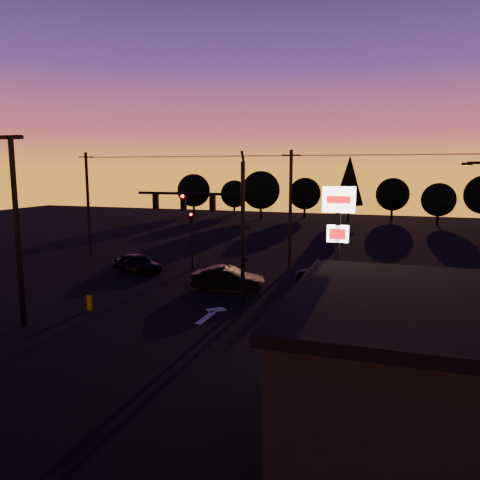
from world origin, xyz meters
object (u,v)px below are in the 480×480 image
Objects in this scene: parking_lot_light at (16,219)px; pylon_sign at (338,227)px; bollard at (89,303)px; traffic_signal_mast at (216,217)px; car_right at (326,274)px; suv_parked at (446,350)px; car_left at (138,263)px; secondary_signal at (192,232)px; car_mid at (228,279)px.

parking_lot_light reaches higher than pylon_sign.
parking_lot_light is 6.01m from bollard.
parking_lot_light is at bearing -136.63° from traffic_signal_mast.
suv_parked is at bearing 51.36° from car_right.
car_left is 13.77m from car_right.
traffic_signal_mast is at bearing 32.44° from bollard.
car_left is (-2.34, 9.05, 0.29)m from bollard.
car_mid is at bearing -46.66° from secondary_signal.
parking_lot_light is (-7.40, -6.99, 0.33)m from traffic_signal_mast.
bollard is 0.20× the size of car_left.
secondary_signal is 0.83× the size of suv_parked.
car_left is at bearing 67.11° from car_mid.
traffic_signal_mast is 9.25m from car_right.
car_right reaches higher than bollard.
suv_parked is at bearing -35.56° from pylon_sign.
car_right is (5.46, 6.11, -4.28)m from traffic_signal_mast.
car_right is at bearing -69.21° from car_left.
pylon_sign is at bearing 5.63° from bollard.
car_left is at bearing -146.71° from secondary_signal.
traffic_signal_mast is 13.72m from suv_parked.
parking_lot_light is 2.02× the size of car_right.
suv_parked is (4.61, -3.29, -4.19)m from pylon_sign.
traffic_signal_mast is at bearing 160.64° from pylon_sign.
bollard is at bearing -95.30° from secondary_signal.
pylon_sign reaches higher than secondary_signal.
secondary_signal is 21.37m from suv_parked.
pylon_sign reaches higher than bollard.
bollard is (1.45, 3.21, -4.87)m from parking_lot_light.
traffic_signal_mast is 2.10× the size of car_left.
parking_lot_light reaches higher than suv_parked.
parking_lot_light is 2.23× the size of car_left.
bollard is at bearing 65.65° from parking_lot_light.
parking_lot_light reaches higher than traffic_signal_mast.
pylon_sign is at bearing 17.23° from parking_lot_light.
suv_parked is (11.92, -8.31, -0.02)m from car_mid.
car_mid is at bearing -33.99° from car_right.
car_right is (11.41, 9.89, 0.25)m from bollard.
car_left reaches higher than bollard.
suv_parked is (19.11, 1.20, -4.54)m from parking_lot_light.
parking_lot_light is 11.35× the size of bollard.
car_left is (-15.38, 7.77, -4.22)m from pylon_sign.
parking_lot_light is at bearing -114.35° from bollard.
bollard is at bearing 133.61° from car_mid.
suv_parked is (19.99, -11.06, 0.03)m from car_left.
pylon_sign is 9.80m from car_mid.
parking_lot_light reaches higher than bollard.
bollard is 8.53m from car_mid.
secondary_signal is 4.59m from car_left.
secondary_signal is at bearing 140.23° from pylon_sign.
secondary_signal reaches higher than car_mid.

